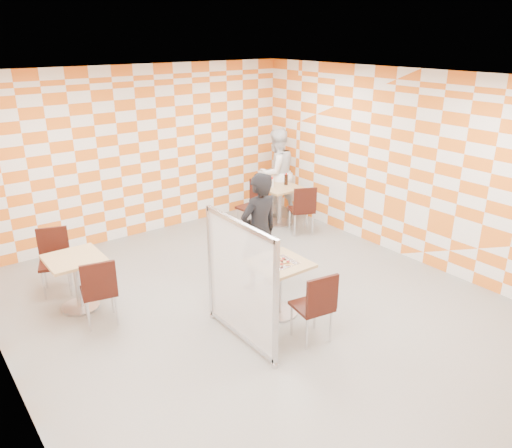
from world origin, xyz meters
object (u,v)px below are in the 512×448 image
Objects in this scene: soda_bottle at (286,180)px; second_table at (280,199)px; sport_bottle at (272,183)px; partition at (241,282)px; chair_empty_far at (54,255)px; man_white at (276,173)px; chair_second_side at (254,202)px; main_table at (279,279)px; man_dark at (259,232)px; chair_empty_near at (99,288)px; empty_table at (76,274)px; chair_second_front at (303,207)px; chair_main_front at (316,303)px.

second_table is at bearing -169.44° from soda_bottle.
second_table is 0.36m from sport_bottle.
partition is 3.94m from sport_bottle.
sport_bottle is (4.11, 0.20, 0.29)m from chair_empty_far.
partition reaches higher than second_table.
chair_second_side is at bearing 26.21° from man_white.
chair_second_side reaches higher than main_table.
man_dark reaches higher than partition.
chair_second_side reaches higher than second_table.
partition reaches higher than chair_empty_near.
chair_empty_near is at bearing -156.60° from chair_second_side.
main_table is 3.89m from man_white.
man_dark is (2.30, -0.97, 0.35)m from empty_table.
main_table is 3.75× the size of sport_bottle.
soda_bottle reaches higher than chair_second_front.
main_table is 0.81× the size of chair_main_front.
main_table is 0.43× the size of man_white.
man_dark is 2.76m from soda_bottle.
sport_bottle is (0.42, -0.01, 0.29)m from chair_second_side.
sport_bottle is at bearing 155.07° from second_table.
chair_empty_far reaches higher than empty_table.
partition is (-0.68, 0.57, 0.25)m from chair_main_front.
chair_main_front is at bearing -44.83° from chair_empty_near.
chair_empty_near is 0.54× the size of man_dark.
man_white is (2.16, 2.28, 0.01)m from man_dark.
man_dark is (-1.31, -1.88, 0.32)m from chair_second_side.
second_table is at bearing 11.32° from empty_table.
chair_main_front is 0.92m from partition.
chair_second_front is at bearing -91.47° from second_table.
soda_bottle is at bearing -3.20° from chair_second_side.
chair_second_front is 2.19m from man_dark.
second_table is 4.00m from chair_main_front.
main_table is 0.81× the size of chair_empty_far.
chair_second_front reaches higher than main_table.
man_white reaches higher than sport_bottle.
partition reaches higher than sport_bottle.
chair_empty_far is 4.44m from soda_bottle.
second_table and empty_table have the same top height.
partition is at bearing -62.54° from chair_empty_far.
chair_second_side is 1.00× the size of chair_empty_far.
chair_main_front is 1.00× the size of chair_empty_near.
main_table is 0.43× the size of man_dark.
chair_second_front and chair_second_side have the same top height.
chair_second_side is 0.54× the size of man_dark.
partition reaches higher than chair_empty_far.
soda_bottle is (4.35, 0.87, 0.34)m from empty_table.
man_dark is at bearing -148.75° from chair_second_front.
chair_second_front is 0.80m from soda_bottle.
empty_table is 3.75× the size of sport_bottle.
soda_bottle is at bearing 10.56° from second_table.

